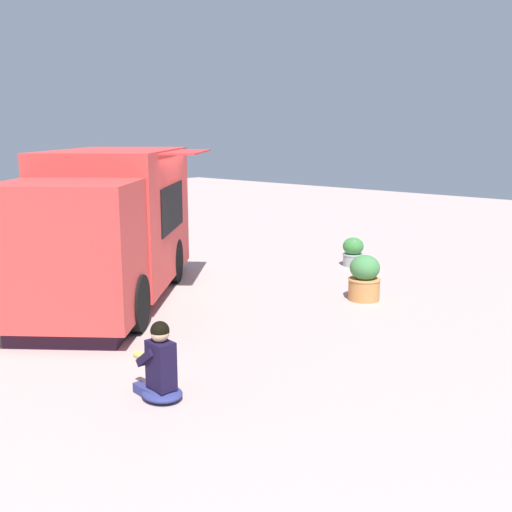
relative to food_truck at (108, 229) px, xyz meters
name	(u,v)px	position (x,y,z in m)	size (l,w,h in m)	color
ground_plane	(150,287)	(-1.05, -0.21, -1.28)	(40.00, 40.00, 0.00)	#B79E98
food_truck	(108,229)	(0.00, 0.00, 0.00)	(5.36, 4.85, 2.64)	#D83B37
person_customer	(159,368)	(2.11, 3.89, -0.92)	(0.50, 0.79, 0.92)	navy
planter_flowering_near	(364,278)	(-3.00, 3.39, -0.88)	(0.58, 0.58, 0.82)	#BC8044
planter_flowering_far	(353,252)	(-5.26, 1.69, -0.95)	(0.46, 0.46, 0.64)	gray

